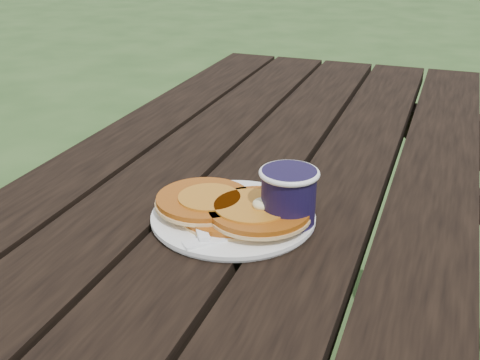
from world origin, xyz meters
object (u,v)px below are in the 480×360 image
(picnic_table, at_px, (250,348))
(coffee_cup, at_px, (288,195))
(plate, at_px, (233,217))
(pancake_stack, at_px, (233,208))

(picnic_table, relative_size, coffee_cup, 19.84)
(plate, distance_m, pancake_stack, 0.02)
(pancake_stack, bearing_deg, coffee_cup, 9.83)
(coffee_cup, bearing_deg, plate, -175.54)
(picnic_table, height_order, pancake_stack, pancake_stack)
(picnic_table, relative_size, plate, 7.61)
(picnic_table, distance_m, coffee_cup, 0.48)
(picnic_table, bearing_deg, pancake_stack, -79.98)
(picnic_table, xyz_separation_m, coffee_cup, (0.11, -0.16, 0.43))
(plate, bearing_deg, coffee_cup, 4.46)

